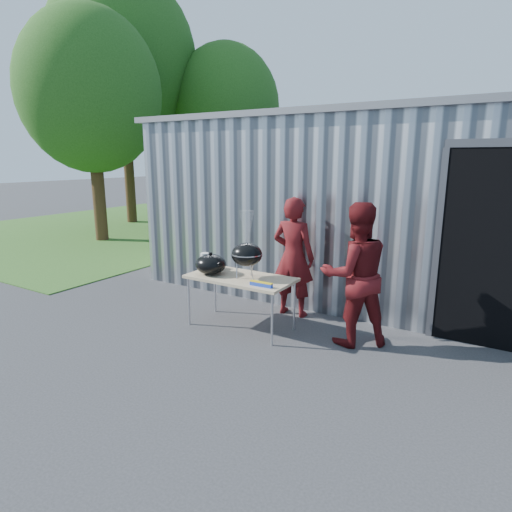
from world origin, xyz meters
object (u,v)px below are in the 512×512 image
Objects in this scene: folding_table at (241,279)px; person_bystander at (355,275)px; kettle_grill at (247,249)px; person_cook at (293,257)px.

person_bystander is (1.54, 0.33, 0.21)m from folding_table.
kettle_grill is 0.51× the size of person_bystander.
folding_table is at bearing 63.55° from person_cook.
person_cook is (0.39, 0.86, 0.20)m from folding_table.
folding_table is at bearing -26.56° from person_bystander.
person_bystander is at bearing 13.67° from kettle_grill.
person_bystander reaches higher than folding_table.
person_bystander is at bearing 12.05° from folding_table.
folding_table is 0.82× the size of person_cook.
person_cook is (0.27, 0.88, -0.26)m from kettle_grill.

